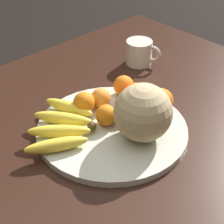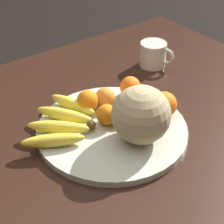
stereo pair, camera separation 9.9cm
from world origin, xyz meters
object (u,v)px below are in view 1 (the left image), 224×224
(banana_bunch, at_px, (62,125))
(orange_mid_center, at_px, (101,98))
(orange_back_left, at_px, (161,101))
(produce_tag, at_px, (136,115))
(fruit_bowl, at_px, (112,129))
(melon, at_px, (143,113))
(orange_side_extra, at_px, (84,103))
(ceramic_mug, at_px, (140,52))
(orange_top_small, at_px, (106,115))
(orange_front_left, at_px, (124,86))
(orange_front_right, at_px, (135,94))
(orange_back_right, at_px, (125,107))
(kitchen_table, at_px, (123,155))

(banana_bunch, bearing_deg, orange_mid_center, -125.43)
(orange_back_left, relative_size, produce_tag, 0.76)
(fruit_bowl, bearing_deg, melon, -69.66)
(orange_side_extra, height_order, ceramic_mug, ceramic_mug)
(fruit_bowl, xyz_separation_m, orange_top_small, (-0.00, 0.02, 0.04))
(orange_front_left, distance_m, orange_back_left, 0.14)
(produce_tag, bearing_deg, orange_front_left, 93.41)
(fruit_bowl, bearing_deg, orange_top_small, 94.26)
(orange_front_right, relative_size, orange_back_left, 0.93)
(orange_back_right, height_order, produce_tag, orange_back_right)
(banana_bunch, relative_size, orange_side_extra, 3.91)
(kitchen_table, relative_size, produce_tag, 13.78)
(orange_front_left, relative_size, orange_top_small, 1.08)
(orange_mid_center, height_order, produce_tag, orange_mid_center)
(fruit_bowl, relative_size, orange_side_extra, 6.55)
(kitchen_table, xyz_separation_m, orange_side_extra, (-0.03, 0.13, 0.13))
(orange_front_left, height_order, orange_side_extra, same)
(orange_mid_center, relative_size, ceramic_mug, 0.47)
(orange_back_right, distance_m, orange_side_extra, 0.12)
(fruit_bowl, relative_size, orange_back_right, 6.91)
(banana_bunch, xyz_separation_m, orange_side_extra, (0.10, 0.03, 0.01))
(orange_front_right, height_order, orange_back_left, orange_back_left)
(fruit_bowl, relative_size, orange_back_left, 5.62)
(kitchen_table, distance_m, orange_side_extra, 0.19)
(orange_side_extra, bearing_deg, orange_mid_center, -12.13)
(orange_front_right, height_order, orange_back_right, orange_front_right)
(banana_bunch, relative_size, orange_back_left, 3.35)
(orange_front_right, bearing_deg, melon, -129.54)
(melon, xyz_separation_m, orange_front_right, (0.09, 0.11, -0.04))
(melon, distance_m, produce_tag, 0.12)
(melon, distance_m, orange_top_small, 0.12)
(orange_front_left, relative_size, orange_back_right, 1.05)
(kitchen_table, bearing_deg, orange_front_right, 27.75)
(fruit_bowl, xyz_separation_m, melon, (0.03, -0.08, 0.08))
(fruit_bowl, relative_size, orange_front_left, 6.58)
(orange_mid_center, height_order, orange_back_right, orange_back_right)
(orange_back_left, distance_m, produce_tag, 0.08)
(orange_top_small, height_order, produce_tag, orange_top_small)
(kitchen_table, bearing_deg, produce_tag, 10.04)
(banana_bunch, bearing_deg, fruit_bowl, -167.67)
(fruit_bowl, height_order, orange_back_left, orange_back_left)
(melon, distance_m, ceramic_mug, 0.44)
(melon, xyz_separation_m, banana_bunch, (-0.14, 0.16, -0.06))
(banana_bunch, bearing_deg, orange_top_small, -159.64)
(orange_back_left, distance_m, orange_top_small, 0.16)
(banana_bunch, xyz_separation_m, orange_back_right, (0.17, -0.07, 0.01))
(orange_mid_center, bearing_deg, orange_front_left, -0.62)
(orange_front_left, distance_m, orange_back_right, 0.11)
(melon, height_order, orange_mid_center, melon)
(kitchen_table, xyz_separation_m, orange_mid_center, (0.02, 0.12, 0.13))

